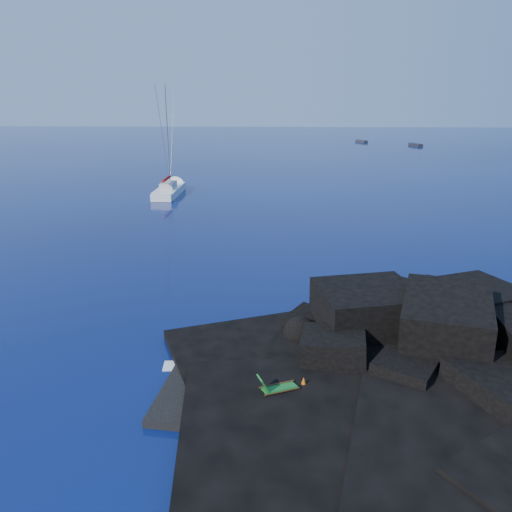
{
  "coord_description": "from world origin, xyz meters",
  "views": [
    {
      "loc": [
        5.16,
        -18.55,
        12.57
      ],
      "look_at": [
        3.78,
        14.25,
        2.0
      ],
      "focal_mm": 35.0,
      "sensor_mm": 36.0,
      "label": 1
    }
  ],
  "objects_px": {
    "marker_cone": "(304,383)",
    "deck_chair": "(279,383)",
    "sailboat": "(170,194)",
    "sunbather": "(294,389)",
    "distant_boat_b": "(416,146)",
    "distant_boat_a": "(361,142)"
  },
  "relations": [
    {
      "from": "sunbather",
      "to": "sailboat",
      "type": "bearing_deg",
      "value": 120.76
    },
    {
      "from": "marker_cone",
      "to": "distant_boat_a",
      "type": "xyz_separation_m",
      "value": [
        22.6,
        126.82,
        -0.65
      ]
    },
    {
      "from": "distant_boat_b",
      "to": "deck_chair",
      "type": "bearing_deg",
      "value": -124.72
    },
    {
      "from": "deck_chair",
      "to": "sunbather",
      "type": "bearing_deg",
      "value": -1.01
    },
    {
      "from": "sailboat",
      "to": "distant_boat_a",
      "type": "distance_m",
      "value": 88.99
    },
    {
      "from": "sailboat",
      "to": "deck_chair",
      "type": "height_order",
      "value": "sailboat"
    },
    {
      "from": "marker_cone",
      "to": "distant_boat_b",
      "type": "distance_m",
      "value": 121.5
    },
    {
      "from": "sunbather",
      "to": "distant_boat_b",
      "type": "bearing_deg",
      "value": 85.8
    },
    {
      "from": "sailboat",
      "to": "marker_cone",
      "type": "xyz_separation_m",
      "value": [
        15.61,
        -46.45,
        0.65
      ]
    },
    {
      "from": "distant_boat_b",
      "to": "sunbather",
      "type": "bearing_deg",
      "value": -124.48
    },
    {
      "from": "distant_boat_a",
      "to": "distant_boat_b",
      "type": "xyz_separation_m",
      "value": [
        12.46,
        -10.5,
        0.0
      ]
    },
    {
      "from": "marker_cone",
      "to": "deck_chair",
      "type": "bearing_deg",
      "value": -155.72
    },
    {
      "from": "sailboat",
      "to": "deck_chair",
      "type": "xyz_separation_m",
      "value": [
        14.55,
        -46.93,
        0.93
      ]
    },
    {
      "from": "sailboat",
      "to": "distant_boat_a",
      "type": "xyz_separation_m",
      "value": [
        38.21,
        80.37,
        0.0
      ]
    },
    {
      "from": "sailboat",
      "to": "sunbather",
      "type": "height_order",
      "value": "sailboat"
    },
    {
      "from": "deck_chair",
      "to": "marker_cone",
      "type": "height_order",
      "value": "deck_chair"
    },
    {
      "from": "sailboat",
      "to": "distant_boat_a",
      "type": "relative_size",
      "value": 3.24
    },
    {
      "from": "sunbather",
      "to": "distant_boat_b",
      "type": "height_order",
      "value": "sunbather"
    },
    {
      "from": "marker_cone",
      "to": "distant_boat_b",
      "type": "height_order",
      "value": "marker_cone"
    },
    {
      "from": "deck_chair",
      "to": "distant_boat_b",
      "type": "bearing_deg",
      "value": 49.76
    },
    {
      "from": "deck_chair",
      "to": "distant_boat_b",
      "type": "height_order",
      "value": "deck_chair"
    },
    {
      "from": "sunbather",
      "to": "marker_cone",
      "type": "bearing_deg",
      "value": 40.21
    }
  ]
}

